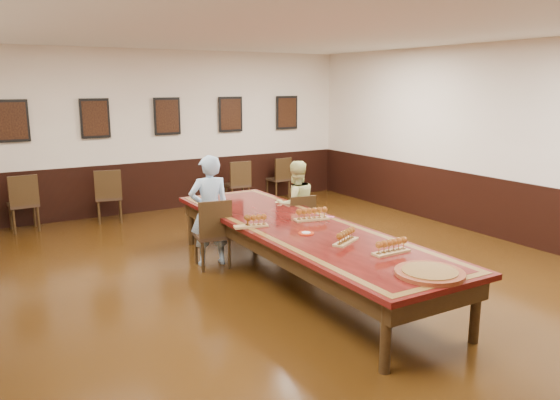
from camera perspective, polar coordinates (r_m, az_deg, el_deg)
floor at (r=7.21m, az=2.04°, el=-8.60°), size 8.00×10.00×0.02m
ceiling at (r=6.78m, az=2.26°, el=17.79°), size 8.00×10.00×0.02m
wall_back at (r=11.33m, az=-11.76°, el=7.07°), size 8.00×0.02×3.20m
wall_right at (r=9.58m, az=22.89°, el=5.52°), size 0.02×10.00×3.20m
chair_man at (r=7.69m, az=-7.12°, el=-3.40°), size 0.53×0.57×0.99m
chair_woman at (r=8.43m, az=1.89°, el=-2.32°), size 0.47×0.50×0.88m
spare_chair_a at (r=10.53m, az=-25.28°, el=-0.23°), size 0.50×0.54×1.01m
spare_chair_b at (r=10.64m, az=-17.47°, el=0.47°), size 0.57×0.60×1.00m
spare_chair_c at (r=11.51m, az=-4.47°, el=1.76°), size 0.51×0.54×0.97m
spare_chair_d at (r=12.31m, az=-0.19°, el=2.36°), size 0.47×0.51×0.93m
person_man at (r=7.72m, az=-7.37°, el=-1.11°), size 0.62×0.46×1.57m
person_woman at (r=8.45m, az=1.64°, el=-0.54°), size 0.75×0.62×1.38m
pink_phone at (r=7.46m, az=5.15°, el=-1.76°), size 0.13×0.14×0.01m
wainscoting at (r=7.05m, az=2.07°, el=-4.71°), size 8.00×10.00×1.00m
conference_table at (r=7.01m, az=2.08°, el=-3.84°), size 1.40×5.00×0.76m
posters at (r=11.24m, az=-11.71°, el=8.57°), size 6.14×0.04×0.74m
flight_a at (r=6.92m, az=-2.88°, el=-2.23°), size 0.45×0.23×0.16m
flight_b at (r=7.26m, az=3.35°, el=-1.52°), size 0.49×0.23×0.17m
flight_c at (r=6.26m, az=6.90°, el=-3.84°), size 0.44×0.31×0.16m
flight_d at (r=5.96m, az=11.56°, el=-4.81°), size 0.45×0.14×0.17m
red_plate_grp at (r=6.61m, az=2.75°, el=-3.50°), size 0.19×0.19×0.03m
carved_platter at (r=5.40m, az=15.36°, el=-7.37°), size 0.71×0.71×0.05m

